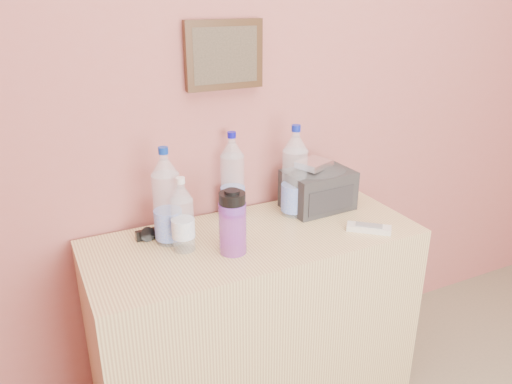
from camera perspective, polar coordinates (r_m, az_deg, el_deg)
picture_frame at (r=1.90m, az=-3.65°, el=15.36°), size 0.30×0.03×0.25m
dresser at (r=2.06m, az=-0.15°, el=-14.64°), size 1.24×0.52×0.77m
pet_large_a at (r=1.78m, az=-10.15°, el=-1.06°), size 0.10×0.10×0.36m
pet_large_b at (r=1.97m, az=-2.70°, el=1.44°), size 0.09×0.09×0.35m
pet_large_c at (r=1.98m, az=4.44°, el=1.84°), size 0.10×0.10×0.37m
pet_small at (r=1.73m, az=-8.38°, el=-3.04°), size 0.08×0.08×0.27m
nalgene_bottle at (r=1.70m, az=-2.69°, el=-3.46°), size 0.09×0.09×0.23m
sunglasses at (r=1.88m, az=-11.40°, el=-4.54°), size 0.15×0.06×0.04m
ac_remote at (r=1.94m, az=12.78°, el=-4.07°), size 0.16×0.15×0.02m
toiletry_bag at (r=2.07m, az=7.11°, el=0.55°), size 0.28×0.21×0.18m
foil_packet at (r=2.02m, az=6.63°, el=3.22°), size 0.15×0.14×0.03m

